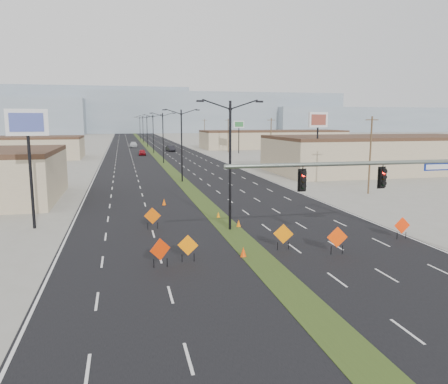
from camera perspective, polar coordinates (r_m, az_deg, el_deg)
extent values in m
plane|color=gray|center=(23.64, 7.93, -11.92)|extent=(600.00, 600.00, 0.00)
cube|color=black|center=(121.09, -9.30, 5.17)|extent=(25.00, 400.00, 0.02)
cube|color=#324518|center=(121.09, -9.30, 5.17)|extent=(2.00, 400.00, 0.04)
cube|color=tan|center=(108.38, -25.95, 5.08)|extent=(30.00, 14.00, 4.50)
cube|color=tan|center=(78.07, 19.60, 4.55)|extent=(36.00, 18.00, 5.50)
cube|color=tan|center=(138.54, 6.37, 6.78)|extent=(44.00, 16.00, 5.00)
cube|color=gray|center=(324.15, -4.65, 10.27)|extent=(220.00, 50.00, 28.00)
cube|color=gray|center=(363.02, 18.33, 8.94)|extent=(160.00, 50.00, 18.00)
cube|color=gray|center=(341.31, -17.06, 10.18)|extent=(140.00, 50.00, 32.00)
cylinder|color=slate|center=(26.24, 17.33, 3.59)|extent=(16.00, 0.24, 0.24)
cube|color=navy|center=(29.23, 26.17, 2.98)|extent=(1.90, 0.04, 0.45)
cube|color=black|center=(24.76, 10.22, 1.50)|extent=(0.50, 0.28, 1.30)
sphere|color=#FF0C05|center=(24.57, 10.39, 2.26)|extent=(0.22, 0.22, 0.22)
cube|color=black|center=(27.12, 19.98, 1.76)|extent=(0.50, 0.28, 1.30)
sphere|color=#FF0C05|center=(26.95, 20.20, 2.45)|extent=(0.22, 0.22, 0.22)
cylinder|color=black|center=(33.69, 0.80, 3.31)|extent=(0.20, 0.20, 10.00)
cube|color=black|center=(33.06, -3.13, 11.78)|extent=(0.55, 0.24, 0.14)
cube|color=black|center=(34.16, 4.65, 11.68)|extent=(0.55, 0.24, 0.14)
cylinder|color=black|center=(61.16, -5.55, 5.98)|extent=(0.20, 0.20, 10.00)
cube|color=black|center=(60.81, -7.81, 10.59)|extent=(0.55, 0.24, 0.14)
cube|color=black|center=(61.42, -3.46, 10.64)|extent=(0.55, 0.24, 0.14)
cylinder|color=black|center=(88.96, -7.96, 6.97)|extent=(0.20, 0.20, 10.00)
cube|color=black|center=(88.72, -9.53, 10.12)|extent=(0.55, 0.24, 0.14)
cube|color=black|center=(89.13, -6.54, 10.19)|extent=(0.55, 0.24, 0.14)
cylinder|color=black|center=(116.85, -9.23, 7.48)|extent=(0.20, 0.20, 10.00)
cube|color=black|center=(116.67, -10.43, 9.88)|extent=(0.55, 0.24, 0.14)
cube|color=black|center=(116.99, -8.15, 9.94)|extent=(0.55, 0.24, 0.14)
cylinder|color=black|center=(144.79, -10.01, 7.80)|extent=(0.20, 0.20, 10.00)
cube|color=black|center=(144.64, -10.98, 9.73)|extent=(0.55, 0.24, 0.14)
cube|color=black|center=(144.90, -9.14, 9.78)|extent=(0.55, 0.24, 0.14)
cylinder|color=black|center=(172.74, -10.53, 8.01)|extent=(0.20, 0.20, 10.00)
cube|color=black|center=(172.62, -11.36, 9.62)|extent=(0.55, 0.24, 0.14)
cube|color=black|center=(172.84, -9.81, 9.67)|extent=(0.55, 0.24, 0.14)
cylinder|color=black|center=(200.71, -10.91, 8.16)|extent=(0.20, 0.20, 10.00)
cube|color=black|center=(200.61, -11.62, 9.55)|extent=(0.55, 0.24, 0.14)
cube|color=black|center=(200.79, -10.29, 9.59)|extent=(0.55, 0.24, 0.14)
cylinder|color=#4C3823|center=(53.62, 18.55, 4.54)|extent=(0.20, 0.20, 9.00)
cube|color=#4C3823|center=(53.47, 18.78, 8.92)|extent=(1.60, 0.10, 0.10)
cylinder|color=#4C3823|center=(85.36, 6.14, 6.57)|extent=(0.20, 0.20, 9.00)
cube|color=#4C3823|center=(85.27, 6.19, 9.33)|extent=(1.60, 0.10, 0.10)
cylinder|color=#4C3823|center=(118.95, 0.55, 7.39)|extent=(0.20, 0.20, 9.00)
cube|color=#4C3823|center=(118.88, 0.55, 9.37)|extent=(1.60, 0.10, 0.10)
cylinder|color=#4C3823|center=(153.16, -2.57, 7.82)|extent=(0.20, 0.20, 9.00)
cube|color=#4C3823|center=(153.11, -2.58, 9.35)|extent=(1.60, 0.10, 0.10)
imported|color=maroon|center=(110.07, -10.64, 5.10)|extent=(1.78, 4.26, 1.44)
imported|color=black|center=(122.95, -7.00, 5.67)|extent=(2.40, 5.19, 1.65)
imported|color=#B9BDC4|center=(144.20, -11.74, 6.07)|extent=(2.57, 5.75, 1.64)
cube|color=red|center=(25.89, -8.34, -7.42)|extent=(1.24, 0.58, 1.34)
cylinder|color=black|center=(26.12, -9.15, -9.21)|extent=(0.05, 0.05, 0.56)
cylinder|color=black|center=(26.17, -7.43, -9.13)|extent=(0.05, 0.05, 0.56)
cube|color=orange|center=(26.72, -4.74, -6.94)|extent=(1.22, 0.44, 1.27)
cylinder|color=black|center=(26.90, -5.51, -8.61)|extent=(0.05, 0.05, 0.53)
cylinder|color=black|center=(27.00, -3.93, -8.52)|extent=(0.05, 0.05, 0.53)
cube|color=#D85504|center=(34.92, -9.33, -3.09)|extent=(1.31, 0.23, 1.32)
cylinder|color=black|center=(35.08, -9.93, -4.42)|extent=(0.05, 0.05, 0.55)
cylinder|color=black|center=(35.13, -8.67, -4.37)|extent=(0.05, 0.05, 0.55)
cube|color=orange|center=(29.31, 7.76, -5.44)|extent=(1.24, 0.54, 1.33)
cylinder|color=black|center=(29.40, 7.01, -7.05)|extent=(0.05, 0.05, 0.55)
cylinder|color=black|center=(29.66, 8.43, -6.93)|extent=(0.05, 0.05, 0.55)
cube|color=#FF4205|center=(29.03, 14.58, -5.73)|extent=(1.36, 0.20, 1.37)
cylinder|color=black|center=(29.08, 13.81, -7.42)|extent=(0.05, 0.05, 0.57)
cylinder|color=black|center=(29.44, 15.21, -7.27)|extent=(0.05, 0.05, 0.57)
cube|color=#FF3105|center=(34.20, 22.24, -4.06)|extent=(1.23, 0.13, 1.23)
cylinder|color=black|center=(34.18, 21.67, -5.36)|extent=(0.05, 0.05, 0.51)
cylinder|color=black|center=(34.58, 22.65, -5.25)|extent=(0.05, 0.05, 0.51)
cone|color=#EE4505|center=(27.79, 2.55, -7.83)|extent=(0.45, 0.45, 0.67)
cone|color=orange|center=(38.68, -0.75, -2.99)|extent=(0.41, 0.41, 0.55)
cone|color=orange|center=(35.39, 1.92, -4.12)|extent=(0.40, 0.40, 0.61)
cone|color=#E25504|center=(44.79, -7.84, -1.30)|extent=(0.47, 0.47, 0.67)
cylinder|color=black|center=(37.54, -23.88, 1.42)|extent=(0.24, 0.24, 7.77)
cube|color=white|center=(37.25, -24.34, 8.29)|extent=(3.09, 0.78, 2.05)
cube|color=#434FA1|center=(37.06, -24.40, 8.29)|extent=(2.44, 0.40, 1.43)
cylinder|color=black|center=(63.34, 12.04, 5.03)|extent=(0.24, 0.24, 8.00)
cube|color=white|center=(63.18, 12.19, 9.21)|extent=(3.15, 1.08, 2.10)
cube|color=brown|center=(63.00, 12.27, 9.21)|extent=(2.47, 0.64, 1.47)
cylinder|color=black|center=(114.90, 1.94, 6.81)|extent=(0.24, 0.24, 6.98)
cube|color=white|center=(114.80, 1.95, 8.83)|extent=(2.66, 1.45, 1.84)
cube|color=#337F3F|center=(114.60, 1.98, 8.83)|extent=(2.03, 0.95, 1.29)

